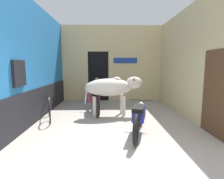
% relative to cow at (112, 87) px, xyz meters
% --- Properties ---
extents(ground_plane, '(30.00, 30.00, 0.00)m').
position_rel_cow_xyz_m(ground_plane, '(0.05, -2.78, -0.98)').
color(ground_plane, '#9E9389').
extents(wall_left_shopfront, '(0.25, 5.49, 3.64)m').
position_rel_cow_xyz_m(wall_left_shopfront, '(-2.45, -0.05, 0.78)').
color(wall_left_shopfront, '#236BAD').
rests_on(wall_left_shopfront, ground_plane).
extents(wall_back_with_doorway, '(4.83, 0.93, 3.64)m').
position_rel_cow_xyz_m(wall_back_with_doorway, '(-0.18, 2.96, 0.62)').
color(wall_back_with_doorway, '#D1BC84').
rests_on(wall_back_with_doorway, ground_plane).
extents(wall_right_with_door, '(0.22, 5.49, 3.64)m').
position_rel_cow_xyz_m(wall_right_with_door, '(2.55, -0.09, 0.82)').
color(wall_right_with_door, '#D1BC84').
rests_on(wall_right_with_door, ground_plane).
extents(cow, '(2.03, 0.85, 1.36)m').
position_rel_cow_xyz_m(cow, '(0.00, 0.00, 0.00)').
color(cow, beige).
rests_on(cow, ground_plane).
extents(motorcycle_near, '(0.73, 1.92, 0.80)m').
position_rel_cow_xyz_m(motorcycle_near, '(0.62, -1.70, -0.53)').
color(motorcycle_near, black).
rests_on(motorcycle_near, ground_plane).
extents(motorcycle_far, '(0.61, 1.96, 0.82)m').
position_rel_cow_xyz_m(motorcycle_far, '(-0.62, 0.41, -0.51)').
color(motorcycle_far, black).
rests_on(motorcycle_far, ground_plane).
extents(bicycle, '(0.66, 1.68, 0.71)m').
position_rel_cow_xyz_m(bicycle, '(-2.06, -0.30, -0.62)').
color(bicycle, black).
rests_on(bicycle, ground_plane).
extents(shopkeeper_seated, '(0.37, 0.34, 1.16)m').
position_rel_cow_xyz_m(shopkeeper_seated, '(-0.67, 2.28, -0.36)').
color(shopkeeper_seated, brown).
rests_on(shopkeeper_seated, ground_plane).
extents(plastic_stool, '(0.34, 0.34, 0.41)m').
position_rel_cow_xyz_m(plastic_stool, '(-1.03, 2.30, -0.76)').
color(plastic_stool, '#DB6093').
rests_on(plastic_stool, ground_plane).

